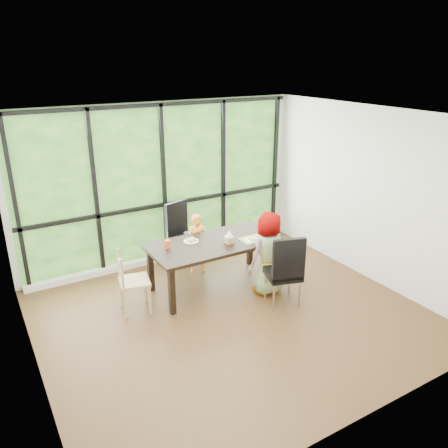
{
  "coord_description": "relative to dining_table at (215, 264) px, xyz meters",
  "views": [
    {
      "loc": [
        -2.8,
        -4.54,
        3.39
      ],
      "look_at": [
        0.32,
        0.75,
        1.05
      ],
      "focal_mm": 35.84,
      "sensor_mm": 36.0,
      "label": 1
    }
  ],
  "objects": [
    {
      "name": "foliage_backdrop",
      "position": [
        -0.22,
        1.38,
        0.98
      ],
      "size": [
        4.8,
        0.02,
        2.65
      ],
      "primitive_type": "cube",
      "color": "#1E4817",
      "rests_on": "back_wall"
    },
    {
      "name": "crepe_rolls_far",
      "position": [
        -0.3,
        0.19,
        0.41
      ],
      "size": [
        0.15,
        0.12,
        0.04
      ],
      "primitive_type": null,
      "color": "tan",
      "rests_on": "plate_far"
    },
    {
      "name": "ground",
      "position": [
        -0.22,
        -0.85,
        -0.38
      ],
      "size": [
        5.0,
        5.0,
        0.0
      ],
      "primitive_type": "plane",
      "color": "black",
      "rests_on": "ground"
    },
    {
      "name": "crepe_rolls_near",
      "position": [
        0.51,
        -0.24,
        0.41
      ],
      "size": [
        0.1,
        0.12,
        0.04
      ],
      "primitive_type": null,
      "color": "tan",
      "rests_on": "plate_near"
    },
    {
      "name": "chair_window_leather",
      "position": [
        -0.04,
        0.97,
        0.17
      ],
      "size": [
        0.58,
        0.58,
        1.08
      ],
      "primitive_type": "cube",
      "rotation": [
        0.0,
        0.0,
        0.31
      ],
      "color": "black",
      "rests_on": "ground"
    },
    {
      "name": "straw_white",
      "position": [
        -0.71,
        0.15,
        0.54
      ],
      "size": [
        0.01,
        0.04,
        0.2
      ],
      "primitive_type": "cylinder",
      "rotation": [
        0.14,
        0.0,
        0.0
      ],
      "color": "white",
      "rests_on": "orange_cup"
    },
    {
      "name": "plate_far",
      "position": [
        -0.3,
        0.19,
        0.38
      ],
      "size": [
        0.23,
        0.23,
        0.01
      ],
      "primitive_type": "cylinder",
      "color": "white",
      "rests_on": "dining_table"
    },
    {
      "name": "child_older",
      "position": [
        0.59,
        -0.55,
        0.26
      ],
      "size": [
        0.66,
        0.47,
        1.27
      ],
      "primitive_type": "imported",
      "rotation": [
        0.0,
        0.0,
        3.26
      ],
      "color": "gray",
      "rests_on": "ground"
    },
    {
      "name": "straw_pink",
      "position": [
        0.78,
        -0.3,
        0.54
      ],
      "size": [
        0.01,
        0.04,
        0.2
      ],
      "primitive_type": "cylinder",
      "rotation": [
        0.14,
        0.0,
        0.0
      ],
      "color": "pink",
      "rests_on": "green_cup"
    },
    {
      "name": "child_toddler",
      "position": [
        -0.0,
        0.59,
        0.13
      ],
      "size": [
        0.43,
        0.35,
        1.0
      ],
      "primitive_type": "imported",
      "rotation": [
        0.0,
        0.0,
        -0.36
      ],
      "color": "orange",
      "rests_on": "ground"
    },
    {
      "name": "white_mug",
      "position": [
        0.92,
        0.08,
        0.42
      ],
      "size": [
        0.09,
        0.09,
        0.09
      ],
      "primitive_type": "cylinder",
      "color": "white",
      "rests_on": "dining_table"
    },
    {
      "name": "chair_end_beech",
      "position": [
        -1.3,
        -0.03,
        0.08
      ],
      "size": [
        0.47,
        0.49,
        0.9
      ],
      "primitive_type": "cube",
      "rotation": [
        0.0,
        0.0,
        1.38
      ],
      "color": "tan",
      "rests_on": "ground"
    },
    {
      "name": "back_wall",
      "position": [
        -0.22,
        1.4,
        0.98
      ],
      "size": [
        5.0,
        0.0,
        5.0
      ],
      "primitive_type": "plane",
      "rotation": [
        1.57,
        0.0,
        0.0
      ],
      "color": "silver",
      "rests_on": "ground"
    },
    {
      "name": "plate_near",
      "position": [
        0.51,
        -0.24,
        0.38
      ],
      "size": [
        0.22,
        0.22,
        0.01
      ],
      "primitive_type": "cylinder",
      "color": "white",
      "rests_on": "dining_table"
    },
    {
      "name": "tissue",
      "position": [
        0.16,
        -0.14,
        0.53
      ],
      "size": [
        0.12,
        0.12,
        0.11
      ],
      "primitive_type": "cone",
      "color": "white",
      "rests_on": "tissue_box"
    },
    {
      "name": "window_sill",
      "position": [
        -0.22,
        1.3,
        -0.33
      ],
      "size": [
        4.8,
        0.12,
        0.1
      ],
      "primitive_type": "cube",
      "color": "silver",
      "rests_on": "ground"
    },
    {
      "name": "placemat",
      "position": [
        0.56,
        -0.21,
        0.38
      ],
      "size": [
        0.4,
        0.29,
        0.01
      ],
      "primitive_type": "cube",
      "color": "tan",
      "rests_on": "dining_table"
    },
    {
      "name": "dining_table",
      "position": [
        0.0,
        0.0,
        0.0
      ],
      "size": [
        2.03,
        1.04,
        0.75
      ],
      "primitive_type": "cube",
      "rotation": [
        0.0,
        0.0,
        -0.03
      ],
      "color": "black",
      "rests_on": "ground"
    },
    {
      "name": "green_cup",
      "position": [
        0.78,
        -0.3,
        0.44
      ],
      "size": [
        0.08,
        0.08,
        0.13
      ],
      "primitive_type": "cylinder",
      "color": "#62DA35",
      "rests_on": "dining_table"
    },
    {
      "name": "window_mullions",
      "position": [
        -0.22,
        1.34,
        0.98
      ],
      "size": [
        4.8,
        0.06,
        2.65
      ],
      "primitive_type": null,
      "color": "black",
      "rests_on": "back_wall"
    },
    {
      "name": "orange_cup",
      "position": [
        -0.71,
        0.15,
        0.44
      ],
      "size": [
        0.08,
        0.08,
        0.12
      ],
      "primitive_type": "cylinder",
      "color": "#F45117",
      "rests_on": "dining_table"
    },
    {
      "name": "chair_interior_leather",
      "position": [
        0.59,
        -0.92,
        0.17
      ],
      "size": [
        0.58,
        0.58,
        1.08
      ],
      "primitive_type": "cube",
      "rotation": [
        0.0,
        0.0,
        2.84
      ],
      "color": "black",
      "rests_on": "ground"
    },
    {
      "name": "tissue_box",
      "position": [
        0.16,
        -0.14,
        0.43
      ],
      "size": [
        0.12,
        0.12,
        0.1
      ],
      "primitive_type": "cube",
      "color": "tan",
      "rests_on": "dining_table"
    }
  ]
}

